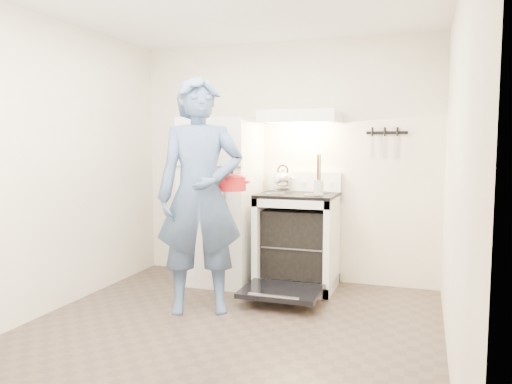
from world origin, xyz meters
TOP-DOWN VIEW (x-y plane):
  - floor at (0.00, 0.00)m, footprint 3.60×3.60m
  - back_wall at (0.00, 1.80)m, footprint 3.20×0.02m
  - refrigerator at (-0.58, 1.45)m, footprint 0.70×0.70m
  - stove_body at (0.23, 1.48)m, footprint 0.76×0.65m
  - cooktop at (0.23, 1.48)m, footprint 0.76×0.65m
  - backsplash at (0.23, 1.76)m, footprint 0.76×0.07m
  - oven_door at (0.23, 0.88)m, footprint 0.70×0.54m
  - oven_rack at (0.23, 1.48)m, footprint 0.60×0.52m
  - range_hood at (0.23, 1.55)m, footprint 0.76×0.50m
  - knife_strip at (1.05, 1.79)m, footprint 0.40×0.02m
  - pizza_stone at (0.26, 1.49)m, footprint 0.31×0.31m
  - tea_kettle at (0.01, 1.70)m, footprint 0.22×0.18m
  - utensil_jar at (0.49, 1.22)m, footprint 0.10×0.10m
  - person at (-0.39, 0.51)m, footprint 0.86×0.74m
  - dutch_oven at (-0.18, 0.72)m, footprint 0.33×0.26m

SIDE VIEW (x-z plane):
  - floor at x=0.00m, z-range 0.00..0.00m
  - oven_door at x=0.23m, z-range 0.10..0.15m
  - oven_rack at x=0.23m, z-range 0.43..0.45m
  - pizza_stone at x=0.26m, z-range 0.45..0.46m
  - stove_body at x=0.23m, z-range 0.00..0.92m
  - refrigerator at x=-0.58m, z-range 0.00..1.70m
  - cooktop at x=0.23m, z-range 0.92..0.95m
  - person at x=-0.39m, z-range 0.00..2.00m
  - utensil_jar at x=0.49m, z-range 0.98..1.11m
  - backsplash at x=0.23m, z-range 0.95..1.15m
  - tea_kettle at x=0.01m, z-range 0.95..1.22m
  - dutch_oven at x=-0.18m, z-range 0.98..1.20m
  - back_wall at x=0.00m, z-range 0.00..2.50m
  - knife_strip at x=1.05m, z-range 1.54..1.56m
  - range_hood at x=0.23m, z-range 1.65..1.77m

